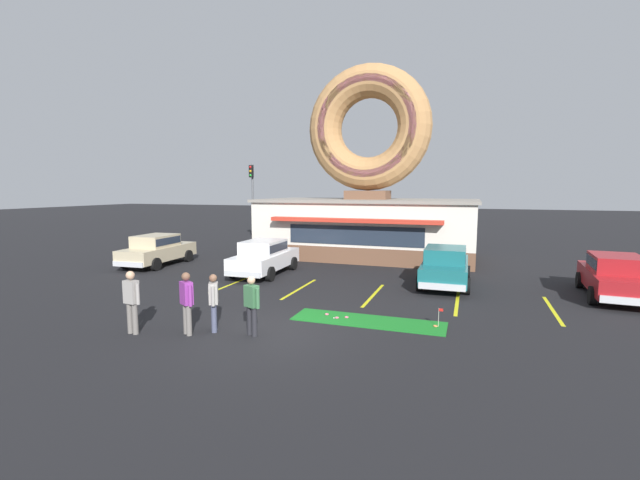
% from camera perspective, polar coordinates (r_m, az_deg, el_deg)
% --- Properties ---
extents(ground_plane, '(160.00, 160.00, 0.00)m').
position_cam_1_polar(ground_plane, '(12.34, -6.74, -11.98)').
color(ground_plane, black).
extents(donut_shop_building, '(12.30, 6.75, 10.96)m').
position_cam_1_polar(donut_shop_building, '(25.06, 6.37, 6.29)').
color(donut_shop_building, brown).
rests_on(donut_shop_building, ground).
extents(putting_mat, '(4.58, 1.26, 0.03)m').
position_cam_1_polar(putting_mat, '(13.16, 6.40, -10.69)').
color(putting_mat, '#197523').
rests_on(putting_mat, ground).
extents(mini_donut_near_left, '(0.13, 0.13, 0.04)m').
position_cam_1_polar(mini_donut_near_left, '(13.64, 0.92, -9.86)').
color(mini_donut_near_left, '#D8667F').
rests_on(mini_donut_near_left, putting_mat).
extents(mini_donut_near_right, '(0.13, 0.13, 0.04)m').
position_cam_1_polar(mini_donut_near_right, '(12.96, 15.14, -11.01)').
color(mini_donut_near_right, '#D17F47').
rests_on(mini_donut_near_right, putting_mat).
extents(mini_donut_mid_left, '(0.13, 0.13, 0.04)m').
position_cam_1_polar(mini_donut_mid_left, '(13.36, 3.57, -10.24)').
color(mini_donut_mid_left, '#D8667F').
rests_on(mini_donut_mid_left, putting_mat).
extents(mini_donut_mid_centre, '(0.13, 0.13, 0.04)m').
position_cam_1_polar(mini_donut_mid_centre, '(13.30, 2.27, -10.31)').
color(mini_donut_mid_centre, '#D8667F').
rests_on(mini_donut_mid_centre, putting_mat).
extents(golf_ball, '(0.04, 0.04, 0.04)m').
position_cam_1_polar(golf_ball, '(13.26, 1.87, -10.35)').
color(golf_ball, white).
rests_on(golf_ball, putting_mat).
extents(putting_flag_pin, '(0.13, 0.01, 0.55)m').
position_cam_1_polar(putting_flag_pin, '(12.87, 15.71, -9.34)').
color(putting_flag_pin, silver).
rests_on(putting_flag_pin, putting_mat).
extents(car_red, '(2.19, 4.66, 1.60)m').
position_cam_1_polar(car_red, '(18.87, 34.67, -3.83)').
color(car_red, maroon).
rests_on(car_red, ground).
extents(car_teal, '(2.00, 4.57, 1.60)m').
position_cam_1_polar(car_teal, '(18.31, 16.35, -3.17)').
color(car_teal, '#196066').
rests_on(car_teal, ground).
extents(car_white, '(2.08, 4.61, 1.60)m').
position_cam_1_polar(car_white, '(20.03, -7.43, -2.10)').
color(car_white, silver).
rests_on(car_white, ground).
extents(car_champagne, '(2.16, 4.64, 1.60)m').
position_cam_1_polar(car_champagne, '(23.74, -20.88, -1.09)').
color(car_champagne, '#BCAD89').
rests_on(car_champagne, ground).
extents(pedestrian_blue_sweater_man, '(0.53, 0.40, 1.73)m').
position_cam_1_polar(pedestrian_blue_sweater_man, '(12.27, -17.35, -7.65)').
color(pedestrian_blue_sweater_man, slate).
rests_on(pedestrian_blue_sweater_man, ground).
extents(pedestrian_hooded_kid, '(0.40, 0.53, 1.63)m').
position_cam_1_polar(pedestrian_hooded_kid, '(12.36, -13.99, -7.76)').
color(pedestrian_hooded_kid, '#474C66').
rests_on(pedestrian_hooded_kid, ground).
extents(pedestrian_leather_jacket_man, '(0.59, 0.28, 1.75)m').
position_cam_1_polar(pedestrian_leather_jacket_man, '(12.86, -23.84, -7.20)').
color(pedestrian_leather_jacket_man, slate).
rests_on(pedestrian_leather_jacket_man, ground).
extents(pedestrian_clipboard_woman, '(0.56, 0.36, 1.64)m').
position_cam_1_polar(pedestrian_clipboard_woman, '(11.80, -9.10, -8.29)').
color(pedestrian_clipboard_woman, '#232328').
rests_on(pedestrian_clipboard_woman, ground).
extents(trash_bin, '(0.57, 0.57, 0.97)m').
position_cam_1_polar(trash_bin, '(24.12, -7.57, -1.48)').
color(trash_bin, '#232833').
rests_on(trash_bin, ground).
extents(traffic_light_pole, '(0.28, 0.47, 5.80)m').
position_cam_1_polar(traffic_light_pole, '(32.57, -9.02, 6.32)').
color(traffic_light_pole, '#595B60').
rests_on(traffic_light_pole, ground).
extents(parking_stripe_far_left, '(0.12, 3.60, 0.01)m').
position_cam_1_polar(parking_stripe_far_left, '(18.48, -11.44, -5.68)').
color(parking_stripe_far_left, yellow).
rests_on(parking_stripe_far_left, ground).
extents(parking_stripe_left, '(0.12, 3.60, 0.01)m').
position_cam_1_polar(parking_stripe_left, '(17.17, -2.75, -6.52)').
color(parking_stripe_left, yellow).
rests_on(parking_stripe_left, ground).
extents(parking_stripe_mid_left, '(0.12, 3.60, 0.01)m').
position_cam_1_polar(parking_stripe_mid_left, '(16.31, 7.14, -7.28)').
color(parking_stripe_mid_left, yellow).
rests_on(parking_stripe_mid_left, ground).
extents(parking_stripe_centre, '(0.12, 3.60, 0.01)m').
position_cam_1_polar(parking_stripe_centre, '(15.97, 17.82, -7.87)').
color(parking_stripe_centre, yellow).
rests_on(parking_stripe_centre, ground).
extents(parking_stripe_mid_right, '(0.12, 3.60, 0.01)m').
position_cam_1_polar(parking_stripe_mid_right, '(16.19, 28.60, -8.19)').
color(parking_stripe_mid_right, yellow).
rests_on(parking_stripe_mid_right, ground).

